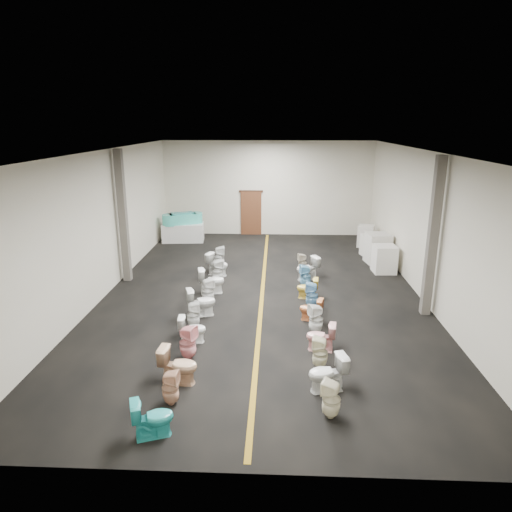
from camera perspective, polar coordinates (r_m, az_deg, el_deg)
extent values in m
plane|color=black|center=(14.90, 0.79, -4.53)|extent=(16.00, 16.00, 0.00)
plane|color=black|center=(13.94, 0.87, 13.01)|extent=(16.00, 16.00, 0.00)
plane|color=beige|center=(22.13, 1.47, 8.42)|extent=(10.00, 0.00, 10.00)
plane|color=beige|center=(6.68, -1.32, -11.05)|extent=(10.00, 0.00, 10.00)
plane|color=beige|center=(15.24, -18.36, 3.93)|extent=(0.00, 16.00, 16.00)
plane|color=beige|center=(14.96, 20.38, 3.52)|extent=(0.00, 16.00, 16.00)
cube|color=#916A15|center=(14.90, 0.79, -4.52)|extent=(0.12, 15.60, 0.01)
cube|color=#562D19|center=(22.30, -0.62, 5.36)|extent=(1.00, 0.10, 2.10)
cube|color=#331C11|center=(22.13, -0.62, 8.09)|extent=(1.15, 0.08, 0.10)
cube|color=#59544C|center=(16.08, -16.29, 4.72)|extent=(0.25, 0.25, 4.50)
cube|color=#59544C|center=(13.50, 21.23, 2.11)|extent=(0.25, 0.25, 4.50)
cube|color=silver|center=(21.38, -9.09, 2.93)|extent=(1.94, 1.10, 0.83)
cube|color=#41BDAD|center=(21.25, -9.17, 4.60)|extent=(1.37, 1.10, 0.50)
cylinder|color=#41BDAD|center=(21.13, -10.76, 4.45)|extent=(0.66, 0.66, 0.50)
cylinder|color=#41BDAD|center=(21.38, -7.60, 4.74)|extent=(0.66, 0.66, 0.50)
cube|color=teal|center=(21.21, -9.19, 5.13)|extent=(1.10, 0.83, 0.20)
cube|color=silver|center=(17.34, 15.73, -0.36)|extent=(0.83, 0.83, 1.01)
cube|color=silver|center=(18.42, 14.97, 0.93)|extent=(0.97, 0.97, 1.17)
cube|color=silver|center=(19.33, 14.37, 1.28)|extent=(0.98, 0.98, 0.90)
cube|color=silver|center=(20.75, 13.57, 2.44)|extent=(0.84, 0.84, 0.96)
imported|color=teal|center=(8.63, -12.81, -19.12)|extent=(0.82, 0.64, 0.74)
imported|color=#DFA989|center=(9.37, -10.65, -15.90)|extent=(0.35, 0.34, 0.72)
imported|color=tan|center=(9.99, -9.67, -13.33)|extent=(0.84, 0.52, 0.82)
imported|color=#FAA5A9|center=(10.85, -8.52, -10.65)|extent=(0.50, 0.49, 0.85)
imported|color=white|center=(11.66, -7.97, -9.04)|extent=(0.70, 0.44, 0.69)
imported|color=silver|center=(12.38, -7.85, -7.33)|extent=(0.40, 0.40, 0.75)
imported|color=white|center=(13.10, -6.86, -5.73)|extent=(0.92, 0.70, 0.83)
imported|color=white|center=(13.91, -6.04, -4.40)|extent=(0.49, 0.48, 0.81)
imported|color=white|center=(14.75, -5.60, -3.09)|extent=(0.91, 0.64, 0.84)
imported|color=silver|center=(15.64, -4.86, -1.93)|extent=(0.50, 0.50, 0.84)
imported|color=white|center=(16.45, -4.84, -1.06)|extent=(0.90, 0.70, 0.81)
imported|color=silver|center=(17.23, -4.62, -0.17)|extent=(0.44, 0.43, 0.85)
imported|color=#EFE7C7|center=(8.97, 9.40, -17.28)|extent=(0.46, 0.45, 0.76)
imported|color=white|center=(9.71, 8.91, -14.30)|extent=(0.87, 0.62, 0.80)
imported|color=#F0EAC5|center=(10.50, 8.02, -11.89)|extent=(0.41, 0.40, 0.76)
imported|color=#FBB1B0|center=(11.25, 8.10, -9.98)|extent=(0.75, 0.50, 0.71)
imported|color=white|center=(12.05, 7.50, -7.83)|extent=(0.47, 0.47, 0.81)
imported|color=#DA7B44|center=(12.83, 6.90, -6.63)|extent=(0.72, 0.53, 0.66)
imported|color=#76B1DA|center=(13.63, 7.01, -4.90)|extent=(0.43, 0.43, 0.80)
imported|color=yellow|center=(14.37, 6.44, -4.02)|extent=(0.69, 0.43, 0.67)
imported|color=#73B6DC|center=(15.25, 6.19, -2.54)|extent=(0.42, 0.41, 0.80)
imported|color=white|center=(16.02, 6.45, -1.56)|extent=(0.92, 0.75, 0.82)
imported|color=beige|center=(16.84, 5.83, -0.85)|extent=(0.39, 0.39, 0.70)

